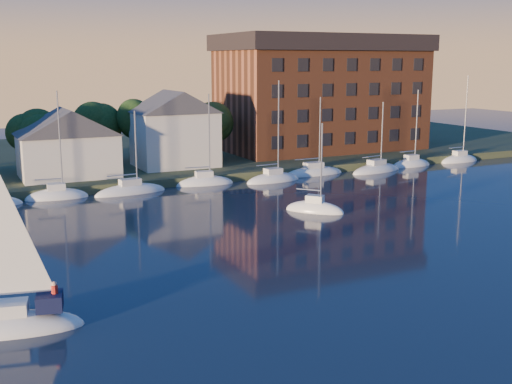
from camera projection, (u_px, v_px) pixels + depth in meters
shoreline_land at (89, 161)px, 95.17m from camera, size 160.00×50.00×2.00m
wooden_dock at (130, 188)px, 74.95m from camera, size 120.00×3.00×1.00m
clubhouse_centre at (67, 142)px, 75.72m from camera, size 11.55×8.40×8.08m
clubhouse_east at (174, 128)px, 83.35m from camera, size 10.50×8.40×9.80m
condo_block at (321, 92)px, 99.03m from camera, size 31.00×17.00×17.40m
tree_line at (121, 118)px, 84.04m from camera, size 93.40×5.40×8.90m
moored_fleet at (171, 188)px, 74.02m from camera, size 95.50×2.40×12.05m
hero_sailboat at (10, 321)px, 35.20m from camera, size 8.63×4.38×13.05m
drifting_sailboat_right at (315, 211)px, 63.04m from camera, size 5.47×5.77×9.82m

